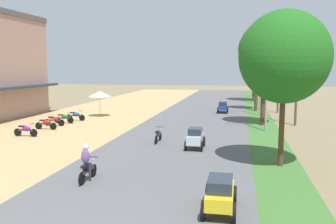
{
  "coord_description": "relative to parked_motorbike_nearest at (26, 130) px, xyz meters",
  "views": [
    {
      "loc": [
        3.78,
        -7.06,
        4.95
      ],
      "look_at": [
        -0.93,
        16.84,
        1.91
      ],
      "focal_mm": 38.91,
      "sensor_mm": 36.0,
      "label": 1
    }
  ],
  "objects": [
    {
      "name": "parked_motorbike_fifth",
      "position": [
        0.08,
        7.81,
        0.0
      ],
      "size": [
        1.8,
        0.54,
        0.94
      ],
      "color": "black",
      "rests_on": "dirt_shoulder"
    },
    {
      "name": "parked_motorbike_second",
      "position": [
        -0.11,
        2.92,
        0.0
      ],
      "size": [
        1.8,
        0.54,
        0.94
      ],
      "color": "black",
      "rests_on": "dirt_shoulder"
    },
    {
      "name": "car_hatchback_silver",
      "position": [
        12.15,
        -1.47,
        0.19
      ],
      "size": [
        1.04,
        2.0,
        1.23
      ],
      "color": "#B7BCC1",
      "rests_on": "road_strip"
    },
    {
      "name": "utility_pole_near",
      "position": [
        18.77,
        17.75,
        4.29
      ],
      "size": [
        1.8,
        0.2,
        9.31
      ],
      "color": "brown",
      "rests_on": "ground"
    },
    {
      "name": "car_sedan_blue",
      "position": [
        12.99,
        16.13,
        0.19
      ],
      "size": [
        1.1,
        2.26,
        1.19
      ],
      "color": "navy",
      "rests_on": "road_strip"
    },
    {
      "name": "streetlamp_farthest",
      "position": [
        16.71,
        37.72,
        4.1
      ],
      "size": [
        3.16,
        0.2,
        8.0
      ],
      "color": "gray",
      "rests_on": "median_strip"
    },
    {
      "name": "vendor_umbrella",
      "position": [
        1.23,
        10.86,
        1.75
      ],
      "size": [
        2.2,
        2.2,
        2.52
      ],
      "color": "#99999E",
      "rests_on": "dirt_shoulder"
    },
    {
      "name": "median_tree_third",
      "position": [
        16.51,
        18.73,
        7.05
      ],
      "size": [
        3.09,
        3.09,
        9.52
      ],
      "color": "#4C351E",
      "rests_on": "median_strip"
    },
    {
      "name": "median_tree_nearest",
      "position": [
        16.76,
        -4.46,
        4.85
      ],
      "size": [
        4.35,
        4.35,
        7.6
      ],
      "color": "#4C351E",
      "rests_on": "median_strip"
    },
    {
      "name": "median_tree_second",
      "position": [
        16.65,
        8.53,
        5.82
      ],
      "size": [
        4.19,
        4.19,
        8.6
      ],
      "color": "#4C351E",
      "rests_on": "median_strip"
    },
    {
      "name": "streetlamp_near",
      "position": [
        16.71,
        5.63,
        3.61
      ],
      "size": [
        3.16,
        0.2,
        7.04
      ],
      "color": "gray",
      "rests_on": "median_strip"
    },
    {
      "name": "median_tree_fourth",
      "position": [
        16.64,
        30.18,
        6.83
      ],
      "size": [
        4.58,
        4.58,
        10.01
      ],
      "color": "#4C351E",
      "rests_on": "median_strip"
    },
    {
      "name": "parked_motorbike_third",
      "position": [
        -0.34,
        4.68,
        0.0
      ],
      "size": [
        1.8,
        0.54,
        0.94
      ],
      "color": "black",
      "rests_on": "dirt_shoulder"
    },
    {
      "name": "parked_motorbike_fourth",
      "position": [
        -0.23,
        6.14,
        0.0
      ],
      "size": [
        1.8,
        0.54,
        0.94
      ],
      "color": "black",
      "rests_on": "dirt_shoulder"
    },
    {
      "name": "streetlamp_mid",
      "position": [
        16.71,
        14.72,
        4.11
      ],
      "size": [
        3.16,
        0.2,
        8.0
      ],
      "color": "gray",
      "rests_on": "median_strip"
    },
    {
      "name": "motorbike_ahead_third",
      "position": [
        9.58,
        -0.12,
        0.02
      ],
      "size": [
        0.54,
        1.8,
        0.94
      ],
      "color": "black",
      "rests_on": "road_strip"
    },
    {
      "name": "parked_motorbike_nearest",
      "position": [
        0.0,
        0.0,
        0.0
      ],
      "size": [
        1.8,
        0.54,
        0.94
      ],
      "color": "black",
      "rests_on": "dirt_shoulder"
    },
    {
      "name": "motorbike_ahead_second",
      "position": [
        8.38,
        -8.67,
        0.3
      ],
      "size": [
        0.54,
        1.8,
        1.66
      ],
      "color": "black",
      "rests_on": "road_strip"
    },
    {
      "name": "streetlamp_far",
      "position": [
        16.71,
        27.21,
        4.02
      ],
      "size": [
        3.16,
        0.2,
        7.83
      ],
      "color": "gray",
      "rests_on": "median_strip"
    },
    {
      "name": "car_sedan_yellow",
      "position": [
        14.13,
        -10.89,
        0.19
      ],
      "size": [
        1.1,
        2.26,
        1.19
      ],
      "color": "gold",
      "rests_on": "road_strip"
    },
    {
      "name": "utility_pole_far",
      "position": [
        19.37,
        9.12,
        3.97
      ],
      "size": [
        1.8,
        0.2,
        8.67
      ],
      "color": "brown",
      "rests_on": "ground"
    }
  ]
}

